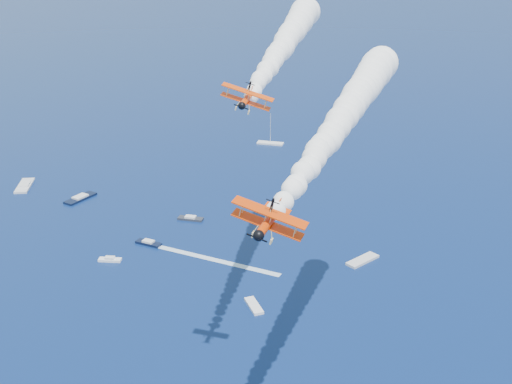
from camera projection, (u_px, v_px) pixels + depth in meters
biplane_lead at (246, 99)px, 101.77m from camera, size 11.61×11.98×7.59m
biplane_trail at (269, 221)px, 74.63m from camera, size 11.88×12.73×7.85m
smoke_trail_lead at (284, 44)px, 132.91m from camera, size 74.79×74.50×12.43m
smoke_trail_trail at (342, 118)px, 104.43m from camera, size 74.61×69.65×12.43m
spectator_boats at (0, 260)px, 180.88m from camera, size 211.41×171.31×0.70m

